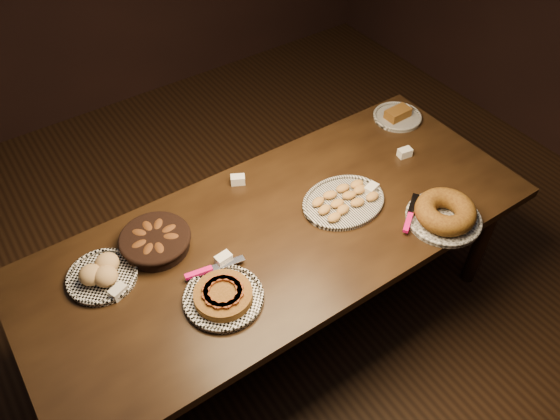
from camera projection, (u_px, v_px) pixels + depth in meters
ground at (282, 319)px, 3.04m from camera, size 5.00×5.00×0.00m
buffet_table at (282, 240)px, 2.56m from camera, size 2.40×1.00×0.75m
apple_tart_plate at (223, 296)px, 2.22m from camera, size 0.34×0.35×0.06m
madeleine_platter at (344, 201)px, 2.61m from camera, size 0.41×0.34×0.05m
bundt_cake_plate at (445, 214)px, 2.51m from camera, size 0.40×0.37×0.11m
croissant_basket at (155, 240)px, 2.40m from camera, size 0.38×0.38×0.08m
bread_roll_plate at (102, 274)px, 2.28m from camera, size 0.30×0.30×0.09m
loaf_plate at (397, 116)px, 3.08m from camera, size 0.27×0.27×0.06m
tent_cards at (279, 210)px, 2.56m from camera, size 1.67×0.49×0.04m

